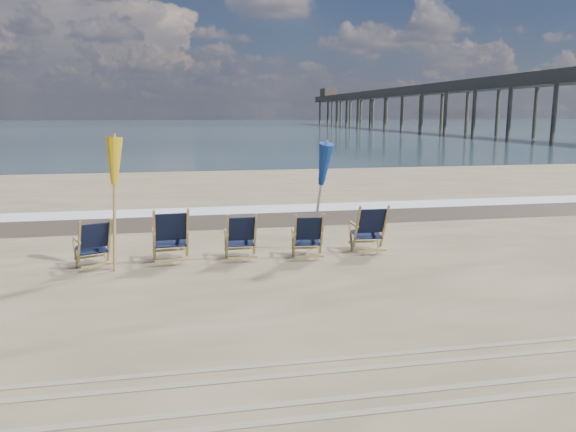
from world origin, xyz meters
name	(u,v)px	position (x,y,z in m)	size (l,w,h in m)	color
ocean	(183,126)	(0.00, 128.00, 0.00)	(400.00, 400.00, 0.00)	#314752
surf_foam	(248,209)	(0.00, 8.30, 0.00)	(200.00, 1.40, 0.01)	silver
wet_sand_strip	(255,219)	(0.00, 6.80, 0.00)	(200.00, 2.60, 0.00)	#42362A
tire_tracks	(379,380)	(0.00, -2.80, 0.01)	(80.00, 1.30, 0.01)	gray
beach_chair_0	(109,242)	(-3.32, 2.48, 0.48)	(0.61, 0.69, 0.96)	black
beach_chair_1	(188,235)	(-1.89, 2.48, 0.55)	(0.70, 0.79, 1.10)	black
beach_chair_2	(255,236)	(-0.60, 2.43, 0.48)	(0.62, 0.69, 0.96)	black
beach_chair_3	(322,236)	(0.68, 2.24, 0.47)	(0.61, 0.68, 0.95)	black
beach_chair_4	(385,229)	(2.05, 2.45, 0.52)	(0.67, 0.75, 1.04)	black
umbrella_yellow	(112,169)	(-3.18, 2.30, 1.86)	(0.30, 0.30, 2.40)	tan
umbrella_blue	(319,167)	(0.76, 2.85, 1.77)	(0.30, 0.30, 2.30)	#A5A5AD
fishing_pier	(438,102)	(38.00, 74.00, 4.65)	(4.40, 140.00, 9.30)	brown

